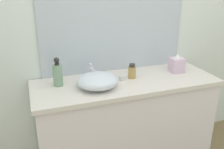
% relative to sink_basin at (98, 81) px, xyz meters
% --- Properties ---
extents(bathroom_wall_rear, '(6.00, 0.06, 2.60)m').
position_rel_sink_basin_xyz_m(bathroom_wall_rear, '(0.32, 0.39, 0.39)').
color(bathroom_wall_rear, silver).
rests_on(bathroom_wall_rear, ground).
extents(vanity_counter, '(1.58, 0.57, 0.86)m').
position_rel_sink_basin_xyz_m(vanity_counter, '(0.27, 0.06, -0.48)').
color(vanity_counter, white).
rests_on(vanity_counter, ground).
extents(wall_mirror_panel, '(1.35, 0.01, 1.13)m').
position_rel_sink_basin_xyz_m(wall_mirror_panel, '(0.27, 0.35, 0.51)').
color(wall_mirror_panel, '#B2BCC6').
rests_on(wall_mirror_panel, vanity_counter).
extents(sink_basin, '(0.33, 0.32, 0.12)m').
position_rel_sink_basin_xyz_m(sink_basin, '(0.00, 0.00, 0.00)').
color(sink_basin, silver).
rests_on(sink_basin, vanity_counter).
extents(faucet, '(0.03, 0.12, 0.14)m').
position_rel_sink_basin_xyz_m(faucet, '(-0.00, 0.18, 0.02)').
color(faucet, silver).
rests_on(faucet, vanity_counter).
extents(soap_dispenser, '(0.08, 0.08, 0.24)m').
position_rel_sink_basin_xyz_m(soap_dispenser, '(-0.29, 0.14, 0.04)').
color(soap_dispenser, gray).
rests_on(soap_dispenser, vanity_counter).
extents(lotion_bottle, '(0.07, 0.07, 0.13)m').
position_rel_sink_basin_xyz_m(lotion_bottle, '(0.34, 0.10, -0.00)').
color(lotion_bottle, '#AD8D4A').
rests_on(lotion_bottle, vanity_counter).
extents(tissue_box, '(0.12, 0.12, 0.17)m').
position_rel_sink_basin_xyz_m(tissue_box, '(0.79, 0.11, 0.01)').
color(tissue_box, silver).
rests_on(tissue_box, vanity_counter).
extents(candle_jar, '(0.05, 0.05, 0.04)m').
position_rel_sink_basin_xyz_m(candle_jar, '(0.24, 0.08, -0.04)').
color(candle_jar, silver).
rests_on(candle_jar, vanity_counter).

